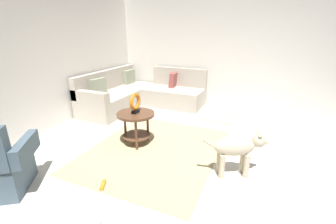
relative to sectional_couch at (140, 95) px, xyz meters
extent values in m
cube|color=silver|center=(-1.99, -2.01, -0.34)|extent=(6.00, 6.00, 0.10)
cube|color=silver|center=(-1.99, 0.93, 1.06)|extent=(6.00, 0.12, 2.70)
cube|color=silver|center=(0.95, -2.01, 1.06)|extent=(0.12, 6.00, 2.70)
cube|color=tan|center=(-1.84, -1.31, -0.29)|extent=(2.30, 1.90, 0.01)
cube|color=#B2A899|center=(-0.26, 0.39, -0.08)|extent=(2.20, 0.85, 0.42)
cube|color=#B2A899|center=(-0.26, 0.75, 0.36)|extent=(2.20, 0.14, 0.46)
cube|color=#B2A899|center=(0.41, -0.73, -0.08)|extent=(0.85, 1.40, 0.42)
cube|color=#B2A899|center=(0.77, -0.73, 0.36)|extent=(0.14, 1.40, 0.46)
cube|color=#B2A899|center=(-1.28, 0.39, 0.24)|extent=(0.16, 0.85, 0.22)
cube|color=gray|center=(0.49, 0.60, 0.30)|extent=(0.39, 0.15, 0.38)
cube|color=gray|center=(-0.76, 0.60, 0.30)|extent=(0.40, 0.19, 0.38)
cube|color=#994C47|center=(0.62, -0.63, 0.30)|extent=(0.39, 0.18, 0.39)
cube|color=#4C6070|center=(-3.21, -0.37, 0.22)|extent=(0.55, 0.42, 0.22)
cylinder|color=brown|center=(-1.76, -0.95, 0.23)|extent=(0.60, 0.60, 0.04)
cylinder|color=brown|center=(-1.76, -0.95, -0.14)|extent=(0.45, 0.45, 0.02)
cylinder|color=brown|center=(-1.76, -0.73, -0.04)|extent=(0.04, 0.04, 0.50)
cylinder|color=brown|center=(-1.95, -1.06, -0.04)|extent=(0.04, 0.04, 0.50)
cylinder|color=brown|center=(-1.57, -1.06, -0.04)|extent=(0.04, 0.04, 0.50)
cube|color=black|center=(-1.76, -0.95, 0.27)|extent=(0.12, 0.08, 0.05)
torus|color=orange|center=(-1.76, -0.95, 0.44)|extent=(0.28, 0.06, 0.28)
cube|color=beige|center=(-0.01, -1.93, -0.25)|extent=(0.80, 0.60, 0.09)
cylinder|color=beige|center=(-1.88, -2.63, -0.13)|extent=(0.07, 0.07, 0.32)
cylinder|color=beige|center=(-2.01, -2.69, -0.13)|extent=(0.07, 0.07, 0.32)
cylinder|color=beige|center=(-2.02, -2.35, -0.13)|extent=(0.07, 0.07, 0.32)
cylinder|color=beige|center=(-2.14, -2.41, -0.13)|extent=(0.07, 0.07, 0.32)
ellipsoid|color=beige|center=(-2.01, -2.52, 0.11)|extent=(0.43, 0.56, 0.24)
sphere|color=beige|center=(-1.88, -2.79, 0.18)|extent=(0.17, 0.17, 0.17)
ellipsoid|color=beige|center=(-1.85, -2.86, 0.16)|extent=(0.12, 0.14, 0.07)
cone|color=beige|center=(-1.84, -2.76, 0.30)|extent=(0.06, 0.06, 0.07)
cone|color=beige|center=(-1.93, -2.80, 0.30)|extent=(0.06, 0.06, 0.07)
cylinder|color=beige|center=(-2.15, -2.25, 0.15)|extent=(0.12, 0.20, 0.16)
sphere|color=silver|center=(-3.40, -1.47, -0.25)|extent=(0.08, 0.08, 0.08)
cylinder|color=orange|center=(-2.90, -1.15, -0.27)|extent=(0.17, 0.12, 0.05)
camera|label=1|loc=(-4.69, -2.78, 1.49)|focal=24.59mm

